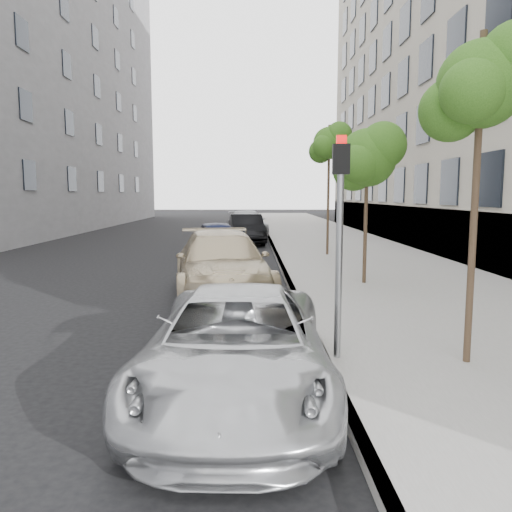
{
  "coord_description": "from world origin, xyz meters",
  "views": [
    {
      "loc": [
        0.06,
        -5.44,
        2.54
      ],
      "look_at": [
        0.17,
        2.98,
        1.5
      ],
      "focal_mm": 35.0,
      "sensor_mm": 36.0,
      "label": 1
    }
  ],
  "objects_px": {
    "tree_far": "(330,143)",
    "minivan": "(237,346)",
    "tree_mid": "(368,157)",
    "signal_pole": "(340,222)",
    "sedan_blue": "(217,238)",
    "sedan_black": "(246,229)",
    "sedan_rear": "(247,223)",
    "suv": "(221,264)",
    "tree_near": "(483,85)"
  },
  "relations": [
    {
      "from": "tree_far",
      "to": "minivan",
      "type": "distance_m",
      "value": 14.83
    },
    {
      "from": "tree_mid",
      "to": "signal_pole",
      "type": "bearing_deg",
      "value": -106.55
    },
    {
      "from": "tree_far",
      "to": "signal_pole",
      "type": "distance_m",
      "value": 13.14
    },
    {
      "from": "tree_far",
      "to": "sedan_blue",
      "type": "xyz_separation_m",
      "value": [
        -4.52,
        0.96,
        -3.82
      ]
    },
    {
      "from": "sedan_black",
      "to": "sedan_rear",
      "type": "relative_size",
      "value": 0.88
    },
    {
      "from": "tree_far",
      "to": "sedan_rear",
      "type": "distance_m",
      "value": 12.57
    },
    {
      "from": "tree_mid",
      "to": "suv",
      "type": "bearing_deg",
      "value": -164.85
    },
    {
      "from": "tree_near",
      "to": "tree_far",
      "type": "distance_m",
      "value": 13.01
    },
    {
      "from": "tree_near",
      "to": "minivan",
      "type": "relative_size",
      "value": 0.96
    },
    {
      "from": "sedan_rear",
      "to": "suv",
      "type": "bearing_deg",
      "value": -99.68
    },
    {
      "from": "tree_mid",
      "to": "minivan",
      "type": "distance_m",
      "value": 8.62
    },
    {
      "from": "sedan_blue",
      "to": "sedan_rear",
      "type": "height_order",
      "value": "sedan_rear"
    },
    {
      "from": "signal_pole",
      "to": "sedan_blue",
      "type": "bearing_deg",
      "value": 105.71
    },
    {
      "from": "suv",
      "to": "sedan_blue",
      "type": "xyz_separation_m",
      "value": [
        -0.65,
        8.51,
        -0.08
      ]
    },
    {
      "from": "tree_near",
      "to": "suv",
      "type": "xyz_separation_m",
      "value": [
        -3.87,
        5.45,
        -3.21
      ]
    },
    {
      "from": "tree_near",
      "to": "sedan_blue",
      "type": "bearing_deg",
      "value": 107.94
    },
    {
      "from": "tree_far",
      "to": "signal_pole",
      "type": "height_order",
      "value": "tree_far"
    },
    {
      "from": "sedan_black",
      "to": "tree_far",
      "type": "bearing_deg",
      "value": -66.76
    },
    {
      "from": "suv",
      "to": "tree_far",
      "type": "bearing_deg",
      "value": 54.92
    },
    {
      "from": "signal_pole",
      "to": "minivan",
      "type": "xyz_separation_m",
      "value": [
        -1.46,
        -1.14,
        -1.48
      ]
    },
    {
      "from": "signal_pole",
      "to": "suv",
      "type": "bearing_deg",
      "value": 115.74
    },
    {
      "from": "sedan_black",
      "to": "tree_near",
      "type": "bearing_deg",
      "value": -85.9
    },
    {
      "from": "tree_mid",
      "to": "minivan",
      "type": "xyz_separation_m",
      "value": [
        -3.33,
        -7.42,
        -2.85
      ]
    },
    {
      "from": "tree_near",
      "to": "signal_pole",
      "type": "distance_m",
      "value": 2.64
    },
    {
      "from": "sedan_black",
      "to": "sedan_rear",
      "type": "distance_m",
      "value": 5.53
    },
    {
      "from": "tree_near",
      "to": "suv",
      "type": "distance_m",
      "value": 7.42
    },
    {
      "from": "minivan",
      "to": "sedan_black",
      "type": "distance_m",
      "value": 19.9
    },
    {
      "from": "sedan_blue",
      "to": "sedan_black",
      "type": "bearing_deg",
      "value": 66.96
    },
    {
      "from": "signal_pole",
      "to": "sedan_black",
      "type": "bearing_deg",
      "value": 99.23
    },
    {
      "from": "sedan_black",
      "to": "signal_pole",
      "type": "bearing_deg",
      "value": -91.39
    },
    {
      "from": "sedan_blue",
      "to": "tree_near",
      "type": "bearing_deg",
      "value": -81.69
    },
    {
      "from": "signal_pole",
      "to": "minivan",
      "type": "relative_size",
      "value": 0.67
    },
    {
      "from": "suv",
      "to": "sedan_blue",
      "type": "distance_m",
      "value": 8.54
    },
    {
      "from": "signal_pole",
      "to": "sedan_blue",
      "type": "xyz_separation_m",
      "value": [
        -2.65,
        13.75,
        -1.43
      ]
    },
    {
      "from": "suv",
      "to": "tree_near",
      "type": "bearing_deg",
      "value": -62.54
    },
    {
      "from": "signal_pole",
      "to": "suv",
      "type": "relative_size",
      "value": 0.58
    },
    {
      "from": "tree_mid",
      "to": "tree_near",
      "type": "bearing_deg",
      "value": -90.0
    },
    {
      "from": "tree_far",
      "to": "sedan_black",
      "type": "relative_size",
      "value": 1.13
    },
    {
      "from": "tree_far",
      "to": "sedan_rear",
      "type": "bearing_deg",
      "value": 106.11
    },
    {
      "from": "tree_mid",
      "to": "signal_pole",
      "type": "relative_size",
      "value": 1.33
    },
    {
      "from": "signal_pole",
      "to": "sedan_blue",
      "type": "distance_m",
      "value": 14.07
    },
    {
      "from": "tree_far",
      "to": "sedan_blue",
      "type": "height_order",
      "value": "tree_far"
    },
    {
      "from": "tree_near",
      "to": "tree_mid",
      "type": "distance_m",
      "value": 6.52
    },
    {
      "from": "signal_pole",
      "to": "sedan_rear",
      "type": "bearing_deg",
      "value": 98.22
    },
    {
      "from": "suv",
      "to": "sedan_rear",
      "type": "distance_m",
      "value": 19.07
    },
    {
      "from": "minivan",
      "to": "sedan_blue",
      "type": "distance_m",
      "value": 14.93
    },
    {
      "from": "sedan_black",
      "to": "sedan_rear",
      "type": "bearing_deg",
      "value": 84.16
    },
    {
      "from": "sedan_rear",
      "to": "sedan_blue",
      "type": "bearing_deg",
      "value": -104.5
    },
    {
      "from": "suv",
      "to": "sedan_blue",
      "type": "height_order",
      "value": "suv"
    },
    {
      "from": "signal_pole",
      "to": "tree_mid",
      "type": "bearing_deg",
      "value": 78.23
    }
  ]
}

